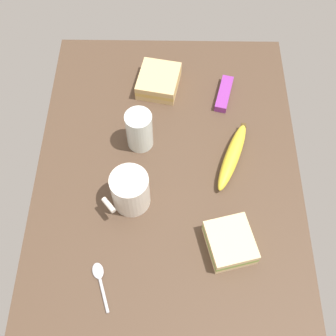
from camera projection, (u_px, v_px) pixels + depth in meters
tabletop at (168, 176)px, 102.59cm from camera, size 90.00×64.00×2.00cm
coffee_mug_black at (130, 191)px, 93.73cm from camera, size 9.95×10.51×10.10cm
sandwich_main at (159, 81)px, 113.43cm from camera, size 13.29×12.37×4.40cm
sandwich_side at (230, 243)px, 90.85cm from camera, size 12.60×11.84×4.40cm
glass_of_milk at (139, 131)px, 102.04cm from camera, size 6.50×6.50×10.79cm
banana at (232, 156)px, 102.25cm from camera, size 20.00×10.32×3.45cm
spoon at (100, 279)px, 88.76cm from camera, size 10.79×4.93×0.80cm
snack_bar at (224, 94)px, 112.80cm from camera, size 11.68×5.67×2.00cm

